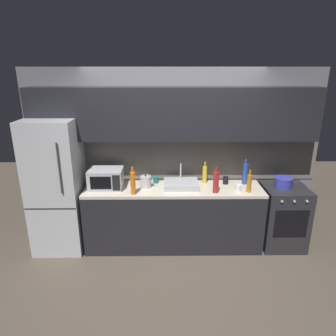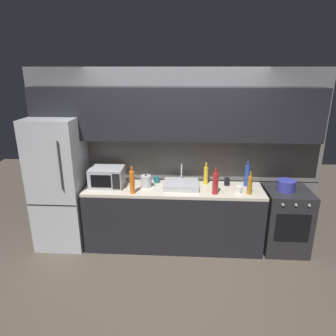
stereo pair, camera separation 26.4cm
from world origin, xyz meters
name	(u,v)px [view 2 (the right image)]	position (x,y,z in m)	size (l,w,h in m)	color
ground_plane	(170,286)	(0.00, 0.00, 0.00)	(10.00, 10.00, 0.00)	#4C4238
back_wall	(175,137)	(0.00, 1.20, 1.55)	(4.21, 0.44, 2.50)	slate
counter_run	(173,217)	(0.00, 0.90, 0.45)	(2.47, 0.60, 0.90)	black
refrigerator	(60,183)	(-1.61, 0.90, 0.93)	(0.68, 0.69, 1.87)	#B7BABF
oven_range	(285,220)	(1.57, 0.90, 0.45)	(0.60, 0.62, 0.90)	#232326
microwave	(107,177)	(-0.93, 0.92, 1.04)	(0.46, 0.35, 0.27)	#A8AAAF
sink_basin	(181,185)	(0.10, 0.93, 0.94)	(0.48, 0.38, 0.30)	#ADAFB5
kettle	(146,181)	(-0.39, 0.93, 0.98)	(0.19, 0.15, 0.19)	#B7BABF
wine_bottle_blue	(247,175)	(1.02, 1.04, 1.05)	(0.07, 0.07, 0.37)	#234299
wine_bottle_amber	(250,185)	(1.00, 0.74, 1.03)	(0.06, 0.06, 0.31)	#B27019
wine_bottle_red	(215,183)	(0.56, 0.73, 1.05)	(0.08, 0.08, 0.36)	#A82323
wine_bottle_orange	(132,182)	(-0.54, 0.68, 1.06)	(0.07, 0.07, 0.38)	orange
wine_bottle_yellow	(206,175)	(0.45, 1.09, 1.03)	(0.06, 0.06, 0.32)	gold
mug_dark	(227,182)	(0.75, 1.05, 0.95)	(0.08, 0.08, 0.11)	black
mug_white	(239,190)	(0.87, 0.78, 0.95)	(0.08, 0.08, 0.09)	silver
mug_teal	(157,180)	(-0.25, 1.09, 0.94)	(0.08, 0.08, 0.09)	#19666B
cooking_pot	(286,185)	(1.53, 0.90, 0.97)	(0.24, 0.24, 0.15)	#333899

